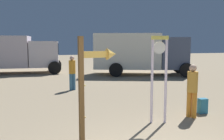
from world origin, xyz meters
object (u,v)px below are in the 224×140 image
at_px(backpack, 202,106).
at_px(box_truck_near, 139,52).
at_px(arrow_sign, 93,74).
at_px(person_distant, 72,71).
at_px(standing_clock, 159,72).
at_px(box_truck_far, 10,53).
at_px(person_near_clock, 192,88).

xyz_separation_m(backpack, box_truck_near, (1.48, 8.98, 1.33)).
xyz_separation_m(arrow_sign, backpack, (3.67, 1.19, -1.28)).
bearing_deg(person_distant, standing_clock, -71.14).
bearing_deg(box_truck_far, person_near_clock, -62.10).
bearing_deg(box_truck_far, box_truck_near, -20.00).
xyz_separation_m(standing_clock, arrow_sign, (-1.95, -0.76, 0.10)).
xyz_separation_m(person_near_clock, box_truck_near, (2.05, 9.24, 0.69)).
relative_size(standing_clock, arrow_sign, 1.02).
height_order(standing_clock, backpack, standing_clock).
relative_size(person_near_clock, person_distant, 0.98).
xyz_separation_m(arrow_sign, box_truck_far, (-3.44, 13.30, -0.02)).
distance_m(standing_clock, backpack, 2.13).
relative_size(standing_clock, box_truck_far, 0.35).
relative_size(person_near_clock, box_truck_near, 0.23).
relative_size(standing_clock, person_distant, 1.49).
xyz_separation_m(standing_clock, backpack, (1.73, 0.43, -1.18)).
bearing_deg(standing_clock, box_truck_far, 113.26).
relative_size(arrow_sign, backpack, 4.97).
bearing_deg(arrow_sign, person_near_clock, 16.62).
bearing_deg(person_near_clock, person_distant, 120.25).
relative_size(standing_clock, person_near_clock, 1.51).
height_order(standing_clock, box_truck_far, box_truck_far).
bearing_deg(standing_clock, arrow_sign, -158.69).
bearing_deg(person_near_clock, arrow_sign, -163.38).
xyz_separation_m(standing_clock, person_near_clock, (1.16, 0.17, -0.53)).
xyz_separation_m(person_near_clock, backpack, (0.57, 0.26, -0.64)).
distance_m(person_near_clock, box_truck_near, 9.49).
xyz_separation_m(person_near_clock, box_truck_far, (-6.55, 12.37, 0.61)).
height_order(arrow_sign, person_distant, arrow_sign).
bearing_deg(person_distant, person_near_clock, -59.75).
xyz_separation_m(arrow_sign, person_near_clock, (3.11, 0.93, -0.63)).
relative_size(arrow_sign, box_truck_near, 0.34).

